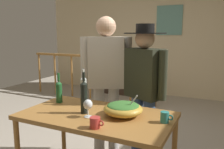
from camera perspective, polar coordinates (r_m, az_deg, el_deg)
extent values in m
plane|color=#9E9384|center=(3.44, -0.35, -15.67)|extent=(8.11, 8.11, 0.00)
cube|color=beige|center=(5.83, 12.33, 8.97)|extent=(6.24, 0.10, 2.82)
cube|color=#60958A|center=(5.75, 13.56, 12.50)|extent=(0.59, 0.03, 0.67)
cylinder|color=#9E6B33|center=(6.30, -16.94, 0.27)|extent=(0.04, 0.04, 0.95)
cylinder|color=#9E6B33|center=(5.98, -13.45, -0.07)|extent=(0.04, 0.04, 0.95)
cylinder|color=#9E6B33|center=(5.69, -9.58, -0.45)|extent=(0.04, 0.04, 0.95)
cylinder|color=#9E6B33|center=(5.42, -5.30, -0.86)|extent=(0.04, 0.04, 0.95)
cylinder|color=#9E6B33|center=(5.19, -0.61, -1.31)|extent=(0.04, 0.04, 0.95)
cylinder|color=#9E6B33|center=(4.99, 4.49, -1.79)|extent=(0.04, 0.04, 0.95)
cylinder|color=#9E6B33|center=(4.84, 9.96, -2.28)|extent=(0.04, 0.04, 0.95)
cube|color=#9E6B33|center=(5.35, -5.39, 4.40)|extent=(3.05, 0.07, 0.05)
cube|color=#9E6B33|center=(4.83, 9.97, -1.70)|extent=(0.10, 0.10, 1.05)
cube|color=#38281E|center=(5.97, 1.03, -1.93)|extent=(0.90, 0.40, 0.51)
cube|color=black|center=(5.92, 1.04, 0.60)|extent=(0.20, 0.12, 0.02)
cylinder|color=black|center=(5.92, 1.04, 1.08)|extent=(0.03, 0.03, 0.08)
cube|color=black|center=(5.86, 0.93, 3.00)|extent=(0.57, 0.06, 0.33)
cube|color=black|center=(5.84, 0.81, 2.97)|extent=(0.52, 0.01, 0.29)
cube|color=#9E6B33|center=(2.24, -3.71, -9.84)|extent=(1.39, 0.77, 0.04)
cylinder|color=#9E6B33|center=(2.98, -11.56, -12.55)|extent=(0.05, 0.05, 0.71)
ellipsoid|color=gold|center=(2.17, 2.66, -8.28)|extent=(0.35, 0.35, 0.12)
ellipsoid|color=#38702D|center=(2.16, 2.67, -7.47)|extent=(0.29, 0.29, 0.05)
cylinder|color=silver|center=(2.13, 4.44, -7.15)|extent=(0.13, 0.01, 0.18)
cylinder|color=silver|center=(2.16, -5.74, -10.01)|extent=(0.07, 0.07, 0.01)
cylinder|color=silver|center=(2.14, -5.76, -9.01)|extent=(0.01, 0.01, 0.07)
ellipsoid|color=silver|center=(2.12, -5.79, -7.13)|extent=(0.08, 0.08, 0.09)
cylinder|color=black|center=(2.22, -6.70, -5.80)|extent=(0.07, 0.07, 0.28)
cone|color=black|center=(2.18, -6.78, -1.93)|extent=(0.07, 0.07, 0.03)
cylinder|color=black|center=(2.17, -6.81, -0.50)|extent=(0.02, 0.02, 0.08)
cylinder|color=#1E5628|center=(2.61, -12.55, -4.38)|extent=(0.07, 0.07, 0.20)
cone|color=#1E5628|center=(2.58, -12.65, -1.86)|extent=(0.07, 0.07, 0.03)
cylinder|color=#1E5628|center=(2.57, -12.70, -0.58)|extent=(0.03, 0.03, 0.09)
cylinder|color=silver|center=(2.47, -6.81, -4.18)|extent=(0.06, 0.06, 0.27)
cone|color=silver|center=(2.44, -6.88, -0.75)|extent=(0.06, 0.06, 0.03)
cylinder|color=silver|center=(2.43, -6.91, 0.42)|extent=(0.02, 0.02, 0.07)
cylinder|color=teal|center=(2.05, 12.48, -9.94)|extent=(0.07, 0.07, 0.09)
torus|color=teal|center=(2.04, 13.81, -9.96)|extent=(0.05, 0.01, 0.05)
cylinder|color=#B7332D|center=(1.90, -4.08, -11.41)|extent=(0.08, 0.08, 0.09)
torus|color=#B7332D|center=(1.88, -2.62, -11.57)|extent=(0.05, 0.01, 0.05)
cylinder|color=beige|center=(2.99, 0.40, -10.89)|extent=(0.13, 0.13, 0.84)
cylinder|color=beige|center=(3.00, -3.10, -10.85)|extent=(0.13, 0.13, 0.84)
cube|color=beige|center=(2.82, -1.41, 2.95)|extent=(0.47, 0.37, 0.60)
cylinder|color=beige|center=(2.82, 3.85, 3.24)|extent=(0.09, 0.09, 0.57)
cylinder|color=beige|center=(2.84, -6.63, 3.24)|extent=(0.09, 0.09, 0.57)
sphere|color=#D8A884|center=(2.80, -1.45, 11.42)|extent=(0.23, 0.23, 0.23)
cylinder|color=#3D5684|center=(2.78, 8.76, -13.46)|extent=(0.13, 0.13, 0.77)
cylinder|color=#3D5684|center=(2.90, 6.04, -12.44)|extent=(0.13, 0.13, 0.77)
cube|color=#2D3323|center=(2.65, 7.69, 0.27)|extent=(0.47, 0.37, 0.55)
cylinder|color=#2D3323|center=(2.49, 12.05, -0.19)|extent=(0.09, 0.09, 0.52)
cylinder|color=#2D3323|center=(2.83, 3.86, 1.22)|extent=(0.09, 0.09, 0.52)
sphere|color=#D8A884|center=(2.62, 7.88, 8.48)|extent=(0.21, 0.21, 0.21)
cylinder|color=black|center=(2.62, 7.91, 9.75)|extent=(0.45, 0.45, 0.01)
cylinder|color=black|center=(2.62, 7.94, 10.85)|extent=(0.20, 0.20, 0.10)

